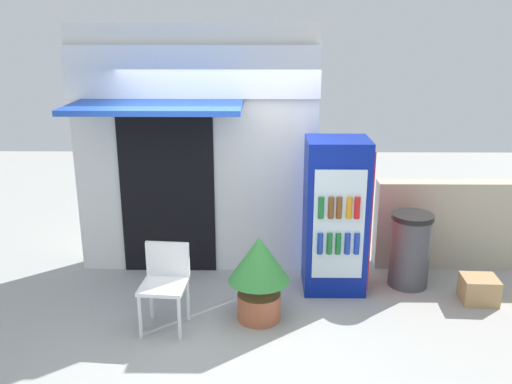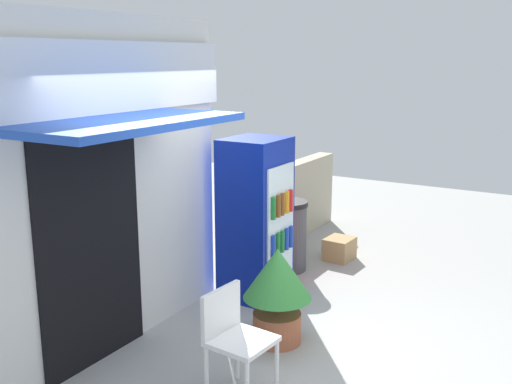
{
  "view_description": "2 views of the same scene",
  "coord_description": "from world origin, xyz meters",
  "px_view_note": "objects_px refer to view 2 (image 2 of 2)",
  "views": [
    {
      "loc": [
        0.42,
        -5.07,
        3.0
      ],
      "look_at": [
        0.35,
        0.45,
        1.3
      ],
      "focal_mm": 38.81,
      "sensor_mm": 36.0,
      "label": 1
    },
    {
      "loc": [
        -4.12,
        -2.31,
        2.63
      ],
      "look_at": [
        0.49,
        0.43,
        1.4
      ],
      "focal_mm": 41.38,
      "sensor_mm": 36.0,
      "label": 2
    }
  ],
  "objects_px": {
    "drink_cooler": "(256,219)",
    "trash_bin": "(288,235)",
    "plastic_chair": "(234,333)",
    "cardboard_box": "(339,249)",
    "potted_plant_near_shop": "(277,286)"
  },
  "relations": [
    {
      "from": "drink_cooler",
      "to": "trash_bin",
      "type": "distance_m",
      "value": 1.0
    },
    {
      "from": "plastic_chair",
      "to": "cardboard_box",
      "type": "xyz_separation_m",
      "value": [
        3.41,
        0.53,
        -0.38
      ]
    },
    {
      "from": "potted_plant_near_shop",
      "to": "trash_bin",
      "type": "relative_size",
      "value": 1.04
    },
    {
      "from": "cardboard_box",
      "to": "trash_bin",
      "type": "bearing_deg",
      "value": 149.24
    },
    {
      "from": "drink_cooler",
      "to": "plastic_chair",
      "type": "height_order",
      "value": "drink_cooler"
    },
    {
      "from": "plastic_chair",
      "to": "cardboard_box",
      "type": "distance_m",
      "value": 3.47
    },
    {
      "from": "drink_cooler",
      "to": "potted_plant_near_shop",
      "type": "bearing_deg",
      "value": -139.61
    },
    {
      "from": "trash_bin",
      "to": "cardboard_box",
      "type": "relative_size",
      "value": 2.32
    },
    {
      "from": "drink_cooler",
      "to": "potted_plant_near_shop",
      "type": "relative_size",
      "value": 1.93
    },
    {
      "from": "drink_cooler",
      "to": "potted_plant_near_shop",
      "type": "xyz_separation_m",
      "value": [
        -0.87,
        -0.74,
        -0.33
      ]
    },
    {
      "from": "drink_cooler",
      "to": "plastic_chair",
      "type": "bearing_deg",
      "value": -154.42
    },
    {
      "from": "potted_plant_near_shop",
      "to": "cardboard_box",
      "type": "height_order",
      "value": "potted_plant_near_shop"
    },
    {
      "from": "drink_cooler",
      "to": "potted_plant_near_shop",
      "type": "height_order",
      "value": "drink_cooler"
    },
    {
      "from": "cardboard_box",
      "to": "potted_plant_near_shop",
      "type": "bearing_deg",
      "value": -170.71
    },
    {
      "from": "plastic_chair",
      "to": "cardboard_box",
      "type": "relative_size",
      "value": 2.25
    }
  ]
}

